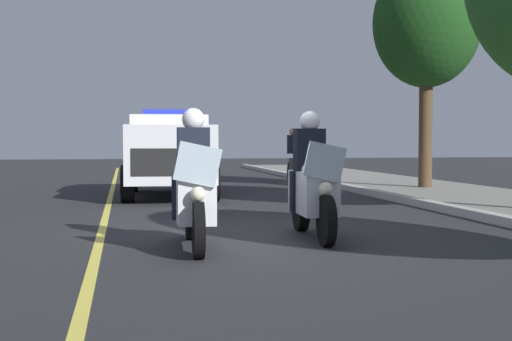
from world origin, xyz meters
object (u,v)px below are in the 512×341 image
object	(u,v)px
police_motorcycle_lead_left	(194,191)
cyclist_background	(293,156)
police_motorcycle_lead_right	(312,186)
police_suv	(169,151)
tree_far_back	(427,24)

from	to	relation	value
police_motorcycle_lead_left	cyclist_background	distance (m)	12.41
cyclist_background	police_motorcycle_lead_left	bearing A→B (deg)	-19.58
police_motorcycle_lead_left	police_motorcycle_lead_right	size ratio (longest dim) A/B	1.00
police_suv	tree_far_back	world-z (taller)	tree_far_back
police_motorcycle_lead_left	tree_far_back	size ratio (longest dim) A/B	0.36
police_motorcycle_lead_right	cyclist_background	world-z (taller)	police_motorcycle_lead_right
police_suv	cyclist_background	bearing A→B (deg)	133.50
police_motorcycle_lead_right	cyclist_background	distance (m)	11.41
cyclist_background	tree_far_back	bearing A→B (deg)	39.38
cyclist_background	tree_far_back	world-z (taller)	tree_far_back
police_motorcycle_lead_right	police_suv	bearing A→B (deg)	-168.77
police_suv	cyclist_background	distance (m)	5.48
police_suv	tree_far_back	xyz separation A→B (m)	(-0.44, 6.70, 3.26)
police_motorcycle_lead_left	cyclist_background	size ratio (longest dim) A/B	1.22
police_motorcycle_lead_right	police_suv	distance (m)	7.51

